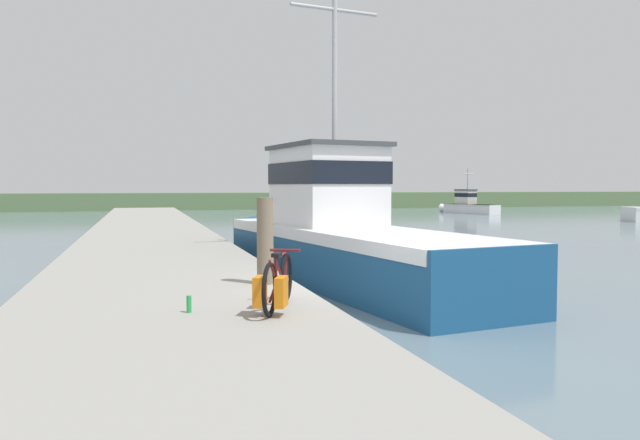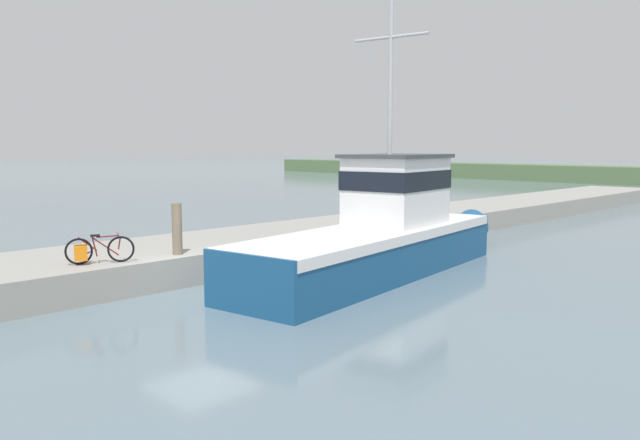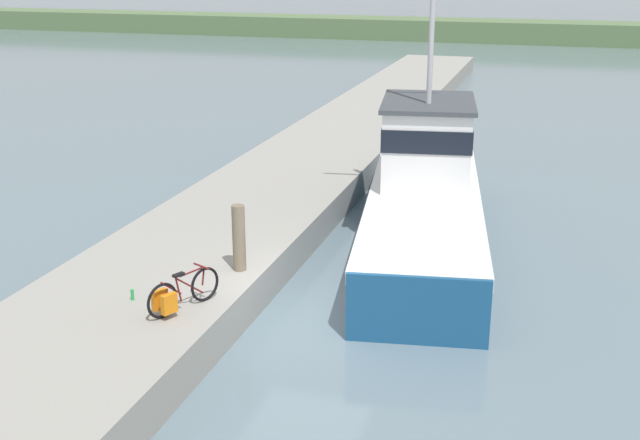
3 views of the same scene
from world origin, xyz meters
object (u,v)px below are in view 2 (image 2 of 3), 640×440
Objects in this scene: bicycle_touring at (94,250)px; fishing_boat_main at (384,232)px; mooring_post at (177,229)px; water_bottle_by_bike at (84,253)px.

fishing_boat_main is at bearing 91.08° from bicycle_touring.
mooring_post is at bearing -127.93° from fishing_boat_main.
fishing_boat_main is 9.15× the size of mooring_post.
fishing_boat_main is 8.57m from bicycle_touring.
water_bottle_by_bike is (-1.12, 0.22, -0.24)m from bicycle_touring.
mooring_post is 6.53× the size of water_bottle_by_bike.
bicycle_touring reaches higher than water_bottle_by_bike.
water_bottle_by_bike is at bearing -129.36° from fishing_boat_main.
bicycle_touring is 1.10× the size of mooring_post.
water_bottle_by_bike is (-1.44, -2.11, -0.62)m from mooring_post.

